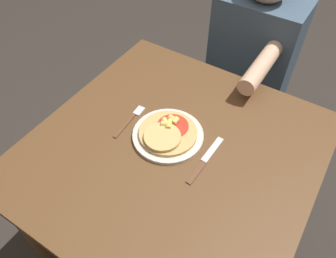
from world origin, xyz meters
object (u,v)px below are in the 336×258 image
object	(u,v)px
plate	(168,135)
person_diner	(252,58)
fork	(131,119)
knife	(205,160)
dining_table	(172,169)
pizza	(167,132)

from	to	relation	value
plate	person_diner	bearing A→B (deg)	87.12
fork	knife	xyz separation A→B (m)	(0.32, -0.02, 0.00)
knife	fork	bearing A→B (deg)	176.83
dining_table	knife	distance (m)	0.17
knife	person_diner	distance (m)	0.74
plate	person_diner	world-z (taller)	person_diner
dining_table	person_diner	world-z (taller)	person_diner
dining_table	knife	bearing A→B (deg)	5.85
plate	person_diner	xyz separation A→B (m)	(0.04, 0.70, -0.10)
plate	dining_table	bearing A→B (deg)	-40.64
pizza	fork	distance (m)	0.16
plate	fork	xyz separation A→B (m)	(-0.16, -0.01, -0.00)
dining_table	person_diner	distance (m)	0.74
dining_table	knife	world-z (taller)	knife
knife	pizza	bearing A→B (deg)	172.75
dining_table	knife	xyz separation A→B (m)	(0.12, 0.01, 0.13)
knife	person_diner	size ratio (longest dim) A/B	0.19
pizza	plate	bearing A→B (deg)	67.76
dining_table	person_diner	size ratio (longest dim) A/B	0.82
fork	person_diner	bearing A→B (deg)	74.71
dining_table	pizza	bearing A→B (deg)	142.53
dining_table	fork	world-z (taller)	fork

